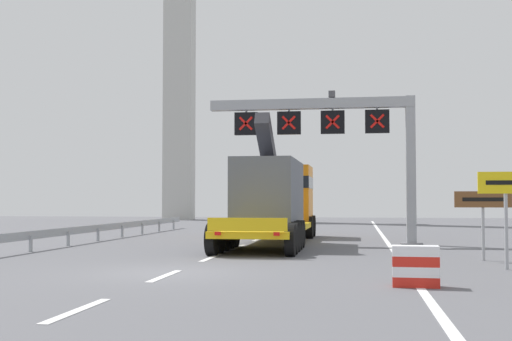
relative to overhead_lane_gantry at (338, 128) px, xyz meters
name	(u,v)px	position (x,y,z in m)	size (l,w,h in m)	color
ground	(170,273)	(-4.08, -11.97, -5.04)	(112.00, 112.00, 0.00)	#5B5B60
lane_markings	(282,230)	(-3.98, 13.00, -5.03)	(0.20, 64.55, 0.01)	silver
edge_line_right	(389,244)	(2.12, 0.03, -5.03)	(0.20, 63.00, 0.01)	silver
overhead_lane_gantry	(338,128)	(0.00, 0.00, 0.00)	(9.19, 0.90, 6.67)	#9EA0A5
heavy_haul_truck_yellow	(276,198)	(-2.83, 0.77, -3.05)	(3.04, 14.07, 5.30)	yellow
exit_sign_yellow	(506,195)	(4.81, -9.94, -3.00)	(1.48, 0.15, 2.68)	#9EA0A5
tourist_info_sign_brown	(483,207)	(4.69, -7.24, -3.35)	(1.74, 0.15, 2.18)	#9EA0A5
crash_barrier_striped	(416,266)	(2.04, -13.90, -4.59)	(1.02, 0.54, 0.90)	red
guardrail_left	(97,229)	(-11.17, 0.37, -4.48)	(0.13, 28.68, 0.76)	#999EA3
bridge_pylon_distant	(180,4)	(-16.54, 33.95, 16.35)	(9.00, 2.00, 41.97)	#B7B7B2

